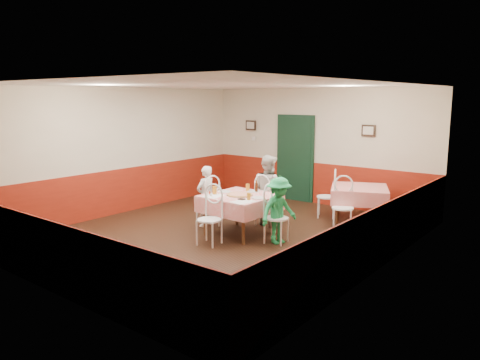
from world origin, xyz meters
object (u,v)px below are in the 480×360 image
Objects in this scene: pizza at (240,195)px; diner_right at (279,211)px; chair_second_a at (326,197)px; glass_b at (249,196)px; chair_right at (276,218)px; diner_left at (206,196)px; glass_a at (215,190)px; diner_far at (268,190)px; chair_far at (267,203)px; main_table at (240,215)px; chair_left at (208,205)px; glass_c at (248,187)px; beer_bottle at (256,187)px; second_table at (359,205)px; chair_second_b at (343,208)px; chair_near at (209,220)px; wallet at (242,199)px.

pizza is 0.40× the size of diner_right.
glass_b is (-0.30, -2.42, 0.37)m from chair_second_a.
chair_right is 1.00× the size of chair_second_a.
diner_right is (1.80, -0.05, -0.02)m from diner_left.
chair_right is 2.21m from chair_second_a.
diner_right reaches higher than glass_a.
glass_a is 1.23m from diner_far.
glass_b is at bearing 106.36° from chair_far.
glass_a is at bearing -151.47° from main_table.
chair_left is at bearing 178.37° from main_table.
glass_c reaches higher than pizza.
beer_bottle is at bearing 75.69° from diner_right.
chair_right is at bearing 24.59° from glass_b.
glass_a is at bearing -116.20° from glass_c.
diner_right is (1.02, -0.42, -0.23)m from glass_c.
second_table is 1.24× the size of chair_far.
glass_b is (-1.05, -2.42, 0.45)m from second_table.
second_table is at bearing 65.05° from chair_second_b.
chair_left is at bearing -158.00° from beer_bottle.
chair_second_a is at bearing 110.05° from chair_second_b.
chair_far is at bearing -136.62° from second_table.
glass_c is (0.31, 0.63, -0.01)m from glass_a.
chair_right is at bearing -23.49° from glass_c.
main_table is 0.85m from chair_right.
chair_left is 1.70m from chair_right.
chair_second_a is 2.46m from glass_b.
chair_left is 7.13× the size of glass_b.
glass_b is at bearing -65.02° from beer_bottle.
chair_near is at bearing -56.38° from glass_a.
main_table is 0.64m from beer_bottle.
pizza reaches higher than wallet.
chair_near is 0.70m from wallet.
wallet reaches higher than second_table.
pizza is at bearing -159.34° from chair_second_b.
beer_bottle is 0.15× the size of diner_far.
glass_c reaches higher than main_table.
chair_near is at bearing -115.67° from second_table.
glass_a is at bearing 65.19° from diner_left.
chair_second_a is at bearing 65.74° from glass_c.
glass_c is 0.21m from beer_bottle.
chair_far is (0.02, 0.85, 0.08)m from main_table.
diner_far is (0.03, 0.90, 0.34)m from main_table.
wallet is 0.09× the size of diner_left.
diner_far is (0.00, 0.05, 0.27)m from chair_far.
chair_second_a is at bearing 73.04° from pizza.
chair_left is 0.75× the size of diner_right.
diner_right is (0.51, 0.21, -0.22)m from glass_b.
diner_far is at bearing 68.01° from glass_a.
chair_second_a is 1.90× the size of pizza.
glass_c is at bearing -171.34° from chair_second_b.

